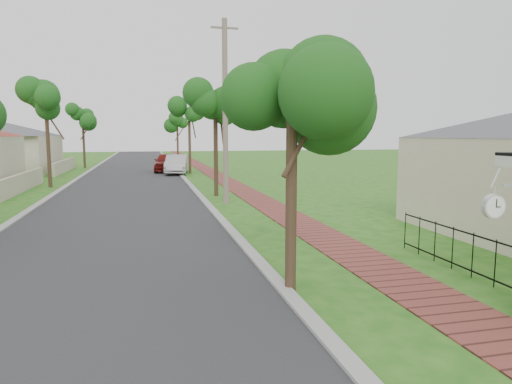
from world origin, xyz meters
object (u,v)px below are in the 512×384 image
object	(u,v)px
parked_car_red	(166,162)
near_tree	(292,85)
utility_pole	(225,112)
station_clock	(496,205)
parked_car_white	(177,165)

from	to	relation	value
parked_car_red	near_tree	world-z (taller)	near_tree
near_tree	utility_pole	distance (m)	11.73
station_clock	parked_car_red	bearing A→B (deg)	96.96
parked_car_white	utility_pole	world-z (taller)	utility_pole
parked_car_red	near_tree	size ratio (longest dim) A/B	0.92
parked_car_red	parked_car_white	world-z (taller)	parked_car_red
parked_car_white	station_clock	bearing A→B (deg)	-75.84
parked_car_red	station_clock	size ratio (longest dim) A/B	4.40
parked_car_white	utility_pole	xyz separation A→B (m)	(1.12, -16.25, 3.35)
station_clock	parked_car_white	bearing A→B (deg)	96.25
parked_car_red	utility_pole	world-z (taller)	utility_pole
parked_car_red	near_tree	xyz separation A→B (m)	(1.08, -30.44, 3.25)
near_tree	utility_pole	bearing A→B (deg)	86.48
parked_car_red	station_clock	bearing A→B (deg)	-77.60
parked_car_white	station_clock	world-z (taller)	station_clock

